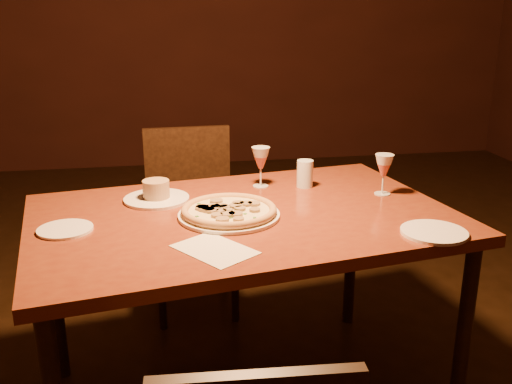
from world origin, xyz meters
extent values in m
plane|color=black|center=(0.00, 0.00, 0.00)|extent=(7.00, 7.00, 0.00)
cube|color=#3A1712|center=(0.00, 3.50, 1.50)|extent=(6.00, 0.04, 3.00)
cube|color=brown|center=(-0.24, -0.19, 0.76)|extent=(1.59, 1.16, 0.04)
cylinder|color=black|center=(-0.96, 0.11, 0.37)|extent=(0.05, 0.05, 0.74)
cylinder|color=black|center=(0.49, -0.48, 0.37)|extent=(0.05, 0.05, 0.74)
cylinder|color=black|center=(0.36, 0.32, 0.37)|extent=(0.05, 0.05, 0.74)
cube|color=black|center=(-0.37, 0.59, 0.47)|extent=(0.45, 0.45, 0.04)
cube|color=black|center=(-0.38, 0.79, 0.69)|extent=(0.44, 0.05, 0.41)
cylinder|color=black|center=(-0.54, 0.41, 0.22)|extent=(0.04, 0.04, 0.45)
cylinder|color=black|center=(-0.55, 0.76, 0.22)|extent=(0.04, 0.04, 0.45)
cylinder|color=black|center=(-0.19, 0.42, 0.22)|extent=(0.04, 0.04, 0.45)
cylinder|color=black|center=(-0.20, 0.77, 0.22)|extent=(0.04, 0.04, 0.45)
cylinder|color=white|center=(-0.29, -0.21, 0.79)|extent=(0.35, 0.35, 0.01)
cylinder|color=beige|center=(-0.29, -0.21, 0.80)|extent=(0.32, 0.32, 0.01)
torus|color=tan|center=(-0.29, -0.21, 0.81)|extent=(0.33, 0.33, 0.03)
cylinder|color=white|center=(-0.54, 0.01, 0.79)|extent=(0.24, 0.24, 0.01)
cylinder|color=#A5805E|center=(-0.54, 0.01, 0.83)|extent=(0.10, 0.10, 0.07)
cylinder|color=silver|center=(0.06, 0.08, 0.84)|extent=(0.07, 0.07, 0.11)
cylinder|color=white|center=(-0.83, -0.25, 0.79)|extent=(0.18, 0.18, 0.01)
cylinder|color=white|center=(0.34, -0.48, 0.79)|extent=(0.21, 0.21, 0.01)
cube|color=silver|center=(-0.37, -0.49, 0.78)|extent=(0.27, 0.29, 0.00)
camera|label=1|loc=(-0.52, -2.05, 1.46)|focal=40.00mm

